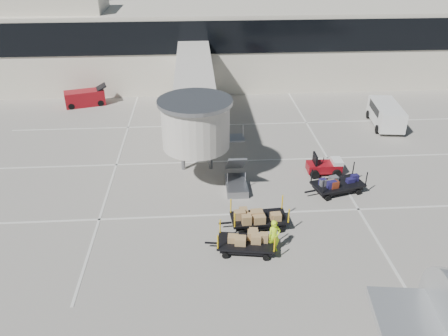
{
  "coord_description": "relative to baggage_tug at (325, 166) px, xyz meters",
  "views": [
    {
      "loc": [
        -3.94,
        -20.07,
        15.39
      ],
      "look_at": [
        -2.28,
        4.32,
        2.0
      ],
      "focal_mm": 35.0,
      "sensor_mm": 36.0,
      "label": 1
    }
  ],
  "objects": [
    {
      "name": "ground",
      "position": [
        -5.07,
        -6.65,
        -0.58
      ],
      "size": [
        140.0,
        140.0,
        0.0
      ],
      "primitive_type": "plane",
      "color": "#9E988D",
      "rests_on": "ground"
    },
    {
      "name": "lane_markings",
      "position": [
        -5.74,
        2.68,
        -0.57
      ],
      "size": [
        40.0,
        30.0,
        0.02
      ],
      "color": "silver",
      "rests_on": "ground"
    },
    {
      "name": "terminal",
      "position": [
        -5.42,
        23.29,
        3.53
      ],
      "size": [
        64.0,
        12.11,
        15.2
      ],
      "color": "beige",
      "rests_on": "ground"
    },
    {
      "name": "jet_bridge",
      "position": [
        -9.04,
        5.62,
        3.71
      ],
      "size": [
        5.7,
        20.4,
        6.03
      ],
      "color": "beige",
      "rests_on": "ground"
    },
    {
      "name": "baggage_tug",
      "position": [
        0.0,
        0.0,
        0.0
      ],
      "size": [
        2.44,
        1.55,
        1.59
      ],
      "rotation": [
        0.0,
        0.0,
        -0.01
      ],
      "color": "maroon",
      "rests_on": "ground"
    },
    {
      "name": "suitcase_cart",
      "position": [
        0.14,
        -2.54,
        -0.01
      ],
      "size": [
        4.19,
        2.47,
        1.61
      ],
      "rotation": [
        0.0,
        0.0,
        0.26
      ],
      "color": "black",
      "rests_on": "ground"
    },
    {
      "name": "box_cart_near",
      "position": [
        -5.78,
        -6.02,
        0.06
      ],
      "size": [
        4.04,
        1.83,
        1.57
      ],
      "rotation": [
        0.0,
        0.0,
        0.07
      ],
      "color": "black",
      "rests_on": "ground"
    },
    {
      "name": "box_cart_far",
      "position": [
        -6.52,
        -8.14,
        -0.0
      ],
      "size": [
        3.87,
        1.98,
        1.49
      ],
      "rotation": [
        0.0,
        0.0,
        -0.15
      ],
      "color": "black",
      "rests_on": "ground"
    },
    {
      "name": "ground_worker",
      "position": [
        -5.06,
        -8.23,
        0.4
      ],
      "size": [
        0.8,
        0.62,
        1.95
      ],
      "primitive_type": "imported",
      "rotation": [
        0.0,
        0.0,
        0.25
      ],
      "color": "#B8E918",
      "rests_on": "ground"
    },
    {
      "name": "minivan",
      "position": [
        7.69,
        8.35,
        0.6
      ],
      "size": [
        2.82,
        5.4,
        1.96
      ],
      "rotation": [
        0.0,
        0.0,
        -0.13
      ],
      "color": "silver",
      "rests_on": "ground"
    },
    {
      "name": "belt_loader",
      "position": [
        -19.93,
        15.28,
        0.17
      ],
      "size": [
        4.3,
        2.58,
        1.95
      ],
      "rotation": [
        0.0,
        0.0,
        0.28
      ],
      "color": "maroon",
      "rests_on": "ground"
    }
  ]
}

